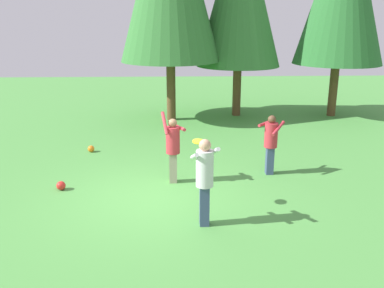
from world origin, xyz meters
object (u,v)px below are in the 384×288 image
Objects in this scene: frisbee at (199,141)px; ball_orange at (91,149)px; ball_red at (61,186)px; person_bystander at (271,140)px; person_catcher at (205,175)px; person_thrower at (173,145)px.

frisbee reaches higher than ball_orange.
ball_red is at bearing -92.97° from ball_orange.
ball_red is (-5.19, -0.91, -0.82)m from person_bystander.
person_bystander is at bearing -39.99° from person_catcher.
ball_orange is (-3.15, 4.81, -0.96)m from person_catcher.
frisbee is 5.28m from ball_orange.
ball_red reaches higher than ball_orange.
person_thrower is 2.56m from person_bystander.
person_bystander is at bearing 81.37° from person_thrower.
person_catcher is at bearing 9.84° from person_bystander.
person_thrower is at bearing -34.87° from person_bystander.
person_thrower is 4.91× the size of frisbee.
person_catcher is at bearing -56.78° from ball_orange.
ball_red is at bearing 160.78° from frisbee.
ball_red is at bearing -36.09° from person_bystander.
person_catcher is at bearing -4.38° from person_thrower.
person_bystander is (1.89, 2.78, -0.13)m from person_catcher.
person_bystander is at bearing 46.01° from frisbee.
frisbee is 3.69m from ball_red.
person_thrower is 1.14× the size of person_bystander.
person_thrower reaches higher than person_bystander.
person_catcher reaches higher than ball_orange.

